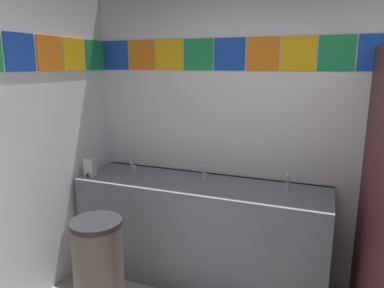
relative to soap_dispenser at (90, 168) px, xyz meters
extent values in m
cube|color=silver|center=(1.82, 0.52, 0.31)|extent=(3.90, 0.08, 2.53)
cube|color=#1947B7|center=(0.01, 0.47, 0.98)|extent=(0.27, 0.01, 0.27)
cube|color=orange|center=(0.29, 0.47, 0.98)|extent=(0.27, 0.01, 0.27)
cube|color=yellow|center=(0.57, 0.47, 0.98)|extent=(0.27, 0.01, 0.27)
cube|color=#1E8C4C|center=(0.84, 0.47, 0.98)|extent=(0.27, 0.01, 0.27)
cube|color=#1947B7|center=(1.12, 0.47, 0.98)|extent=(0.27, 0.01, 0.27)
cube|color=orange|center=(1.40, 0.47, 0.98)|extent=(0.27, 0.01, 0.27)
cube|color=yellow|center=(1.68, 0.47, 0.98)|extent=(0.27, 0.01, 0.27)
cube|color=#1E8C4C|center=(1.96, 0.47, 0.98)|extent=(0.27, 0.01, 0.27)
cube|color=#1947B7|center=(2.24, 0.47, 0.98)|extent=(0.27, 0.01, 0.27)
cube|color=#1947B7|center=(-0.12, -0.53, 0.98)|extent=(0.01, 0.27, 0.27)
cube|color=orange|center=(-0.12, -0.24, 0.98)|extent=(0.01, 0.27, 0.27)
cube|color=yellow|center=(-0.12, 0.05, 0.98)|extent=(0.01, 0.27, 0.27)
cube|color=#1E8C4C|center=(-0.12, 0.34, 0.98)|extent=(0.01, 0.27, 0.27)
cube|color=slate|center=(0.98, 0.18, -0.52)|extent=(2.11, 0.60, 0.87)
cube|color=slate|center=(0.98, 0.47, -0.12)|extent=(2.11, 0.03, 0.08)
cylinder|color=#F4E4CF|center=(0.27, 0.15, -0.13)|extent=(0.34, 0.34, 0.10)
cylinder|color=#F4E4CF|center=(0.98, 0.15, -0.13)|extent=(0.34, 0.34, 0.10)
cylinder|color=#F4E4CF|center=(1.68, 0.15, -0.13)|extent=(0.34, 0.34, 0.10)
cylinder|color=silver|center=(0.27, 0.29, -0.05)|extent=(0.04, 0.04, 0.05)
cylinder|color=silver|center=(0.27, 0.24, 0.02)|extent=(0.02, 0.06, 0.09)
cylinder|color=silver|center=(0.98, 0.29, -0.05)|extent=(0.04, 0.04, 0.05)
cylinder|color=silver|center=(0.98, 0.24, 0.02)|extent=(0.02, 0.06, 0.09)
cylinder|color=silver|center=(1.68, 0.29, -0.05)|extent=(0.04, 0.04, 0.05)
cylinder|color=silver|center=(1.68, 0.24, 0.02)|extent=(0.02, 0.06, 0.09)
cube|color=#B7BABF|center=(0.00, 0.00, 0.00)|extent=(0.09, 0.07, 0.16)
cylinder|color=black|center=(0.00, -0.04, -0.06)|extent=(0.02, 0.02, 0.03)
cube|color=#471E23|center=(2.23, -0.30, 0.04)|extent=(0.04, 1.57, 1.97)
cylinder|color=brown|center=(0.42, -0.51, -0.60)|extent=(0.37, 0.37, 0.70)
cylinder|color=#262628|center=(0.42, -0.51, -0.23)|extent=(0.38, 0.38, 0.04)
camera|label=1|loc=(1.93, -2.49, 0.89)|focal=33.15mm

